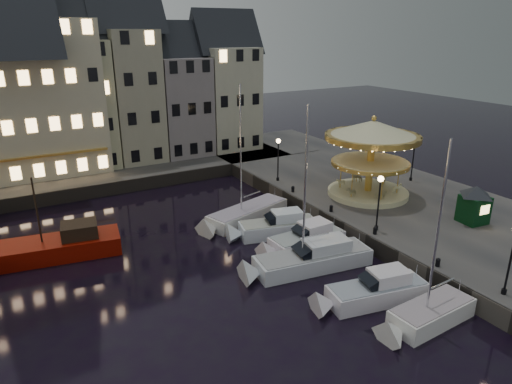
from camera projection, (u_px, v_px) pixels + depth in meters
ground at (304, 276)px, 29.88m from camera, size 160.00×160.00×0.00m
quay_east at (392, 201)px, 41.14m from camera, size 16.00×56.00×1.30m
quay_north at (90, 174)px, 48.77m from camera, size 44.00×12.00×1.30m
quaywall_e at (321, 218)px, 37.38m from camera, size 0.15×44.00×1.30m
quaywall_n at (123, 187)px, 44.81m from camera, size 48.00×0.15×1.30m
streetlamp_b at (379, 195)px, 32.73m from camera, size 0.44×0.44×4.17m
streetlamp_c at (278, 154)px, 43.76m from camera, size 0.44×0.44×4.17m
streetlamp_d at (414, 154)px, 43.76m from camera, size 0.44×0.44×4.17m
bollard_a at (438, 262)px, 28.36m from camera, size 0.30×0.30×0.57m
bollard_b at (375, 230)px, 32.85m from camera, size 0.30×0.30×0.57m
bollard_c at (331, 208)px, 36.94m from camera, size 0.30×0.30×0.57m
bollard_d at (293, 189)px, 41.43m from camera, size 0.30×0.30×0.57m
townhouse_nb at (13, 104)px, 45.00m from camera, size 6.16×8.00×13.80m
townhouse_nc at (77, 95)px, 47.68m from camera, size 6.82×8.00×14.80m
townhouse_nd at (131, 87)px, 50.21m from camera, size 5.50×8.00×15.80m
townhouse_ne at (179, 97)px, 53.27m from camera, size 6.16×8.00×12.80m
townhouse_nf at (225, 90)px, 55.95m from camera, size 6.82×8.00×13.80m
hotel_corner at (11, 89)px, 44.52m from camera, size 17.60×9.00×16.80m
motorboat_a at (425, 317)px, 24.69m from camera, size 6.20×2.23×10.24m
motorboat_b at (371, 293)px, 26.79m from camera, size 7.08×3.17×2.15m
motorboat_c at (308, 260)px, 30.55m from camera, size 9.13×3.52×12.07m
motorboat_d at (302, 242)px, 33.28m from camera, size 6.71×2.32×2.15m
motorboat_e at (273, 228)px, 35.58m from camera, size 7.11×3.51×2.15m
motorboat_f at (243, 216)px, 38.22m from camera, size 8.70×4.53×11.62m
red_fishing_boat at (62, 247)px, 32.34m from camera, size 8.65×4.12×6.19m
carousel at (372, 144)px, 39.22m from camera, size 8.12×8.12×7.10m
ticket_kiosk at (475, 198)px, 34.31m from camera, size 2.84×2.84×3.32m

